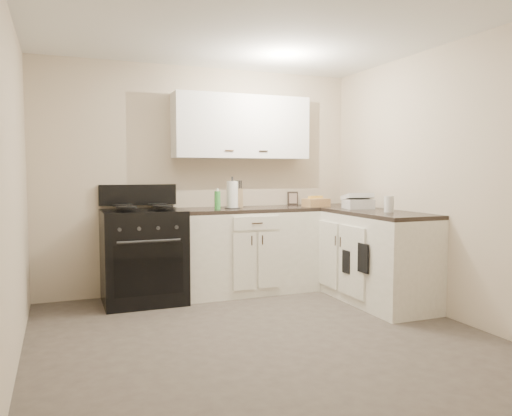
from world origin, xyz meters
name	(u,v)px	position (x,y,z in m)	size (l,w,h in m)	color
floor	(262,337)	(0.00, 0.00, 0.00)	(3.60, 3.60, 0.00)	#473F38
ceiling	(263,22)	(0.00, 0.00, 2.50)	(3.60, 3.60, 0.00)	white
wall_back	(202,180)	(0.00, 1.80, 1.25)	(3.60, 3.60, 0.00)	beige
wall_right	(442,182)	(1.80, 0.00, 1.25)	(3.60, 3.60, 0.00)	beige
wall_left	(11,186)	(-1.80, 0.00, 1.25)	(3.60, 3.60, 0.00)	beige
wall_front	(412,192)	(0.00, -1.80, 1.25)	(3.60, 3.60, 0.00)	beige
base_cabinets_back	(246,252)	(0.43, 1.50, 0.45)	(1.55, 0.60, 0.90)	white
base_cabinets_right	(361,255)	(1.50, 0.85, 0.45)	(0.60, 1.90, 0.90)	white
countertop_back	(246,210)	(0.43, 1.50, 0.92)	(1.55, 0.60, 0.04)	black
countertop_right	(362,211)	(1.50, 0.85, 0.92)	(0.60, 1.90, 0.04)	black
upper_cabinets	(242,127)	(0.43, 1.65, 1.84)	(1.55, 0.30, 0.70)	white
stove	(143,258)	(-0.72, 1.48, 0.46)	(0.81, 0.69, 0.98)	black
knife_block	(239,198)	(0.36, 1.58, 1.05)	(0.10, 0.09, 0.21)	tan
paper_towel	(232,195)	(0.25, 1.47, 1.09)	(0.12, 0.12, 0.30)	white
soap_bottle	(217,200)	(0.06, 1.41, 1.04)	(0.06, 0.06, 0.19)	green
picture_frame	(293,198)	(1.12, 1.76, 1.02)	(0.13, 0.02, 0.16)	black
wicker_basket	(316,203)	(1.24, 1.39, 0.99)	(0.28, 0.19, 0.09)	tan
countertop_grill	(358,204)	(1.51, 0.95, 0.99)	(0.28, 0.26, 0.10)	silver
glass_jar	(389,204)	(1.54, 0.44, 1.02)	(0.10, 0.10, 0.16)	silver
oven_mitt_near	(363,258)	(1.18, 0.34, 0.52)	(0.02, 0.16, 0.28)	black
oven_mitt_far	(346,262)	(1.18, 0.63, 0.43)	(0.02, 0.13, 0.23)	black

